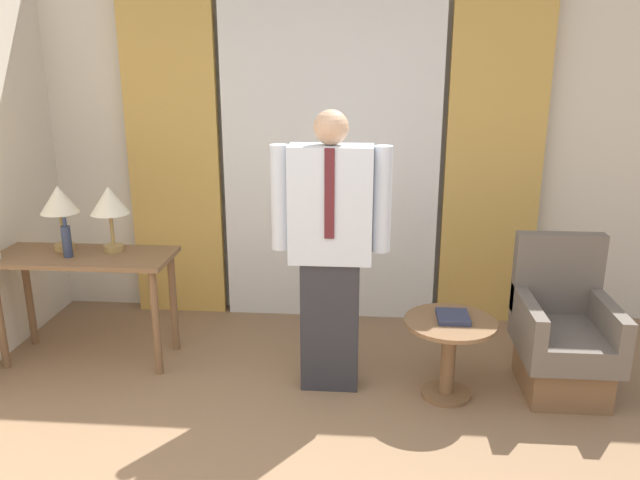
# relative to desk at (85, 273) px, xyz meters

# --- Properties ---
(wall_back) EXTENTS (10.00, 0.06, 2.70)m
(wall_back) POSITION_rel_desk_xyz_m (1.56, 1.01, 0.73)
(wall_back) COLOR silver
(wall_back) RESTS_ON ground_plane
(curtain_sheer_center) EXTENTS (1.61, 0.06, 2.58)m
(curtain_sheer_center) POSITION_rel_desk_xyz_m (1.56, 0.88, 0.67)
(curtain_sheer_center) COLOR white
(curtain_sheer_center) RESTS_ON ground_plane
(curtain_drape_left) EXTENTS (0.70, 0.06, 2.58)m
(curtain_drape_left) POSITION_rel_desk_xyz_m (0.37, 0.88, 0.67)
(curtain_drape_left) COLOR gold
(curtain_drape_left) RESTS_ON ground_plane
(curtain_drape_right) EXTENTS (0.70, 0.06, 2.58)m
(curtain_drape_right) POSITION_rel_desk_xyz_m (2.76, 0.88, 0.67)
(curtain_drape_right) COLOR gold
(curtain_drape_right) RESTS_ON ground_plane
(desk) EXTENTS (1.16, 0.48, 0.74)m
(desk) POSITION_rel_desk_xyz_m (0.00, 0.00, 0.00)
(desk) COLOR brown
(desk) RESTS_ON ground_plane
(table_lamp_left) EXTENTS (0.25, 0.25, 0.44)m
(table_lamp_left) POSITION_rel_desk_xyz_m (-0.17, 0.10, 0.45)
(table_lamp_left) COLOR #9E7F47
(table_lamp_left) RESTS_ON desk
(table_lamp_right) EXTENTS (0.25, 0.25, 0.44)m
(table_lamp_right) POSITION_rel_desk_xyz_m (0.17, 0.10, 0.45)
(table_lamp_right) COLOR #9E7F47
(table_lamp_right) RESTS_ON desk
(bottle_by_lamp) EXTENTS (0.06, 0.06, 0.26)m
(bottle_by_lamp) POSITION_rel_desk_xyz_m (-0.07, -0.05, 0.23)
(bottle_by_lamp) COLOR #2D3851
(bottle_by_lamp) RESTS_ON desk
(person) EXTENTS (0.70, 0.23, 1.71)m
(person) POSITION_rel_desk_xyz_m (1.64, -0.23, 0.30)
(person) COLOR #2D2D33
(person) RESTS_ON ground_plane
(armchair) EXTENTS (0.54, 0.64, 0.93)m
(armchair) POSITION_rel_desk_xyz_m (3.05, -0.15, -0.29)
(armchair) COLOR brown
(armchair) RESTS_ON ground_plane
(side_table) EXTENTS (0.55, 0.55, 0.49)m
(side_table) POSITION_rel_desk_xyz_m (2.35, -0.31, -0.28)
(side_table) COLOR brown
(side_table) RESTS_ON ground_plane
(book) EXTENTS (0.19, 0.21, 0.03)m
(book) POSITION_rel_desk_xyz_m (2.37, -0.29, -0.11)
(book) COLOR #2D334C
(book) RESTS_ON side_table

